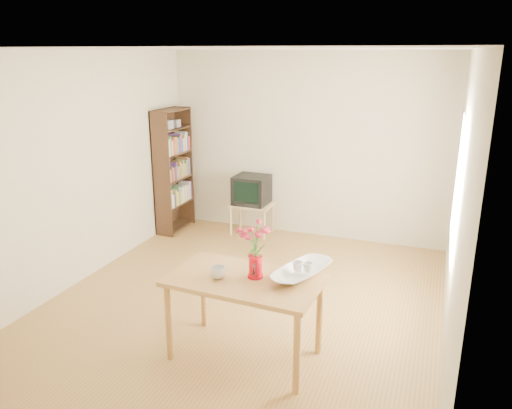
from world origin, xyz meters
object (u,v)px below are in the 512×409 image
at_px(mug, 218,273).
at_px(table, 245,288).
at_px(bowl, 302,252).
at_px(television, 252,189).
at_px(pitcher, 256,267).

bearing_deg(mug, table, -166.31).
xyz_separation_m(bowl, television, (-1.51, 2.71, -0.29)).
bearing_deg(television, table, -68.54).
bearing_deg(table, television, 112.81).
height_order(pitcher, mug, pitcher).
distance_m(table, pitcher, 0.21).
relative_size(pitcher, bowl, 0.46).
height_order(table, television, television).
distance_m(pitcher, bowl, 0.41).
xyz_separation_m(mug, television, (-0.86, 3.01, -0.13)).
relative_size(table, pitcher, 6.29).
bearing_deg(television, mug, -72.59).
bearing_deg(bowl, mug, -154.78).
xyz_separation_m(mug, bowl, (0.64, 0.30, 0.16)).
distance_m(table, mug, 0.26).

